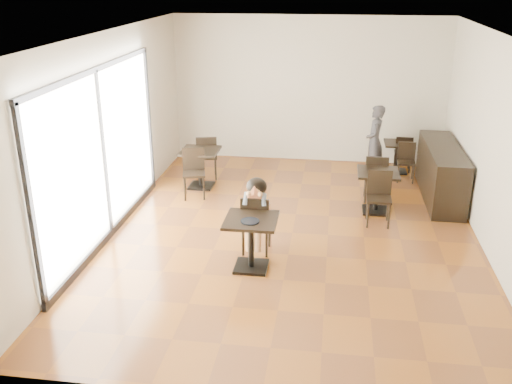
% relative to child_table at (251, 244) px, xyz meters
% --- Properties ---
extents(floor, '(6.00, 8.00, 0.01)m').
position_rel_child_table_xyz_m(floor, '(0.50, 1.27, -0.39)').
color(floor, brown).
rests_on(floor, ground).
extents(ceiling, '(6.00, 8.00, 0.01)m').
position_rel_child_table_xyz_m(ceiling, '(0.50, 1.27, 2.81)').
color(ceiling, silver).
rests_on(ceiling, floor).
extents(wall_back, '(6.00, 0.01, 3.20)m').
position_rel_child_table_xyz_m(wall_back, '(0.50, 5.27, 1.21)').
color(wall_back, beige).
rests_on(wall_back, floor).
extents(wall_front, '(6.00, 0.01, 3.20)m').
position_rel_child_table_xyz_m(wall_front, '(0.50, -2.73, 1.21)').
color(wall_front, beige).
rests_on(wall_front, floor).
extents(wall_left, '(0.01, 8.00, 3.20)m').
position_rel_child_table_xyz_m(wall_left, '(-2.50, 1.27, 1.21)').
color(wall_left, beige).
rests_on(wall_left, floor).
extents(wall_right, '(0.01, 8.00, 3.20)m').
position_rel_child_table_xyz_m(wall_right, '(3.50, 1.27, 1.21)').
color(wall_right, beige).
rests_on(wall_right, floor).
extents(storefront_window, '(0.04, 4.50, 2.60)m').
position_rel_child_table_xyz_m(storefront_window, '(-2.47, 0.77, 1.01)').
color(storefront_window, white).
rests_on(storefront_window, floor).
extents(child_table, '(0.74, 0.74, 0.79)m').
position_rel_child_table_xyz_m(child_table, '(0.00, 0.00, 0.00)').
color(child_table, black).
rests_on(child_table, floor).
extents(child_chair, '(0.42, 0.42, 0.94)m').
position_rel_child_table_xyz_m(child_chair, '(0.00, 0.55, 0.08)').
color(child_chair, black).
rests_on(child_chair, floor).
extents(child, '(0.42, 0.59, 1.19)m').
position_rel_child_table_xyz_m(child, '(0.00, 0.55, 0.20)').
color(child, slate).
rests_on(child, child_chair).
extents(plate, '(0.27, 0.27, 0.02)m').
position_rel_child_table_xyz_m(plate, '(0.00, -0.10, 0.40)').
color(plate, black).
rests_on(plate, child_table).
extents(pizza_slice, '(0.28, 0.21, 0.06)m').
position_rel_child_table_xyz_m(pizza_slice, '(0.00, 0.36, 0.64)').
color(pizza_slice, '#D7B568').
rests_on(pizza_slice, child).
extents(adult_patron, '(0.39, 0.57, 1.51)m').
position_rel_child_table_xyz_m(adult_patron, '(1.95, 4.35, 0.36)').
color(adult_patron, '#3E3D43').
rests_on(adult_patron, floor).
extents(cafe_table_mid, '(0.73, 0.73, 0.76)m').
position_rel_child_table_xyz_m(cafe_table_mid, '(1.91, 2.39, -0.01)').
color(cafe_table_mid, black).
rests_on(cafe_table_mid, floor).
extents(cafe_table_left, '(0.89, 0.89, 0.77)m').
position_rel_child_table_xyz_m(cafe_table_left, '(-1.49, 3.18, -0.01)').
color(cafe_table_left, black).
rests_on(cafe_table_left, floor).
extents(cafe_table_back, '(0.65, 0.65, 0.66)m').
position_rel_child_table_xyz_m(cafe_table_back, '(2.49, 4.65, -0.06)').
color(cafe_table_back, black).
rests_on(cafe_table_back, floor).
extents(chair_mid_a, '(0.42, 0.42, 0.92)m').
position_rel_child_table_xyz_m(chair_mid_a, '(1.91, 2.94, 0.07)').
color(chair_mid_a, black).
rests_on(chair_mid_a, floor).
extents(chair_mid_b, '(0.42, 0.42, 0.92)m').
position_rel_child_table_xyz_m(chair_mid_b, '(1.91, 1.84, 0.07)').
color(chair_mid_b, black).
rests_on(chair_mid_b, floor).
extents(chair_left_a, '(0.51, 0.51, 0.93)m').
position_rel_child_table_xyz_m(chair_left_a, '(-1.49, 3.73, 0.07)').
color(chair_left_a, black).
rests_on(chair_left_a, floor).
extents(chair_left_b, '(0.51, 0.51, 0.93)m').
position_rel_child_table_xyz_m(chair_left_b, '(-1.49, 2.63, 0.07)').
color(chair_left_b, black).
rests_on(chair_left_b, floor).
extents(chair_back_a, '(0.37, 0.37, 0.79)m').
position_rel_child_table_xyz_m(chair_back_a, '(2.60, 4.77, 0.00)').
color(chair_back_a, black).
rests_on(chair_back_a, floor).
extents(chair_back_b, '(0.37, 0.37, 0.79)m').
position_rel_child_table_xyz_m(chair_back_b, '(2.60, 4.10, 0.00)').
color(chair_back_b, black).
rests_on(chair_back_b, floor).
extents(service_counter, '(0.60, 2.40, 1.00)m').
position_rel_child_table_xyz_m(service_counter, '(3.15, 3.27, 0.11)').
color(service_counter, black).
rests_on(service_counter, floor).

